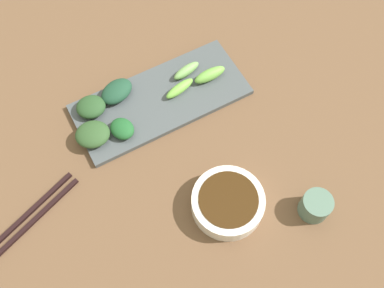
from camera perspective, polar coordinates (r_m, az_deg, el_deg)
name	(u,v)px	position (r m, az deg, el deg)	size (l,w,h in m)	color
tabletop	(180,145)	(0.91, -1.63, -0.11)	(2.10, 2.10, 0.02)	brown
sauce_bowl	(228,202)	(0.83, 4.72, -7.65)	(0.14, 0.14, 0.04)	silver
serving_plate	(161,99)	(0.95, -4.11, 5.85)	(0.16, 0.37, 0.01)	#474E52
broccoli_stalk_0	(210,75)	(0.96, 2.36, 9.07)	(0.03, 0.07, 0.03)	#6EAD45
broccoli_stalk_1	(180,88)	(0.94, -1.63, 7.30)	(0.02, 0.07, 0.02)	#72B643
broccoli_stalk_2	(186,71)	(0.97, -0.74, 9.60)	(0.02, 0.07, 0.02)	#75A759
broccoli_leafy_3	(93,134)	(0.90, -12.91, 1.25)	(0.06, 0.07, 0.03)	#2E4F28
broccoli_leafy_4	(117,91)	(0.95, -9.86, 6.83)	(0.05, 0.07, 0.03)	#1E452F
broccoli_leafy_5	(91,107)	(0.94, -13.12, 4.77)	(0.06, 0.06, 0.03)	#274925
broccoli_leafy_6	(122,129)	(0.90, -9.15, 1.99)	(0.05, 0.05, 0.03)	#1F5729
chopsticks	(29,220)	(0.89, -20.64, -9.27)	(0.11, 0.22, 0.01)	black
tea_cup	(315,206)	(0.86, 15.89, -7.82)	(0.06, 0.06, 0.05)	#506E5D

